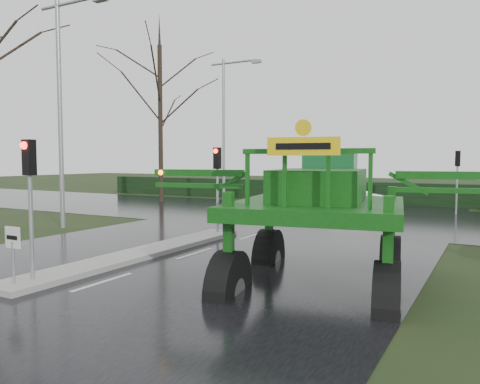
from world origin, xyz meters
The scene contains 14 objects.
ground centered at (0.00, 0.00, 0.00)m, with size 140.00×140.00×0.00m, color black.
road_main centered at (0.00, 10.00, 0.00)m, with size 14.00×80.00×0.02m, color black.
road_cross centered at (0.00, 16.00, 0.01)m, with size 80.00×12.00×0.02m, color black.
median_island centered at (-1.30, 3.00, 0.09)m, with size 1.20×10.00×0.16m, color gray.
hedge_row centered at (0.00, 24.00, 0.75)m, with size 44.00×0.90×1.50m, color black.
keep_left_sign centered at (-1.30, -1.50, 1.06)m, with size 0.50×0.07×1.35m.
traffic_signal_near centered at (-1.30, -1.01, 2.59)m, with size 0.26×0.33×3.52m.
traffic_signal_mid centered at (-1.30, 7.49, 2.59)m, with size 0.26×0.33×3.52m.
traffic_signal_far centered at (6.50, 20.01, 2.59)m, with size 0.26×0.33×3.52m.
street_light_left_near centered at (-8.19, 6.00, 5.99)m, with size 3.85×0.30×10.00m.
street_light_left_far centered at (-8.19, 20.00, 5.99)m, with size 3.85×0.30×10.00m.
tree_left_far centered at (-12.50, 18.00, 7.15)m, with size 7.70×7.70×13.26m.
crop_sprayer centered at (3.10, 1.03, 2.30)m, with size 8.58×6.02×4.85m.
white_sedan centered at (0.79, 20.97, 0.00)m, with size 1.31×3.77×1.24m, color white.
Camera 1 is at (8.49, -8.31, 3.05)m, focal length 35.00 mm.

